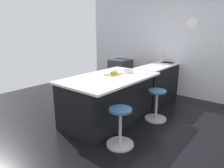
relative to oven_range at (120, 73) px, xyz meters
name	(u,v)px	position (x,y,z in m)	size (l,w,h in m)	color
ground_plane	(112,126)	(2.37, 1.58, -0.44)	(7.54, 7.54, 0.00)	black
interior_partition_left	(174,45)	(-0.35, 1.58, 0.95)	(0.15, 5.80, 2.78)	silver
sink_cabinet	(164,79)	(0.00, 1.51, 0.02)	(2.32, 0.60, 1.19)	black
oven_range	(120,73)	(0.00, 0.00, 0.00)	(0.60, 0.61, 0.88)	#38383D
kitchen_island	(108,98)	(2.18, 1.32, 0.02)	(1.95, 1.17, 0.91)	black
stool_by_window	(156,106)	(1.57, 2.09, -0.14)	(0.44, 0.44, 0.63)	#B7B7BC
stool_middle	(120,128)	(2.80, 2.09, -0.14)	(0.44, 0.44, 0.63)	#B7B7BC
cutting_board	(114,74)	(1.98, 1.30, 0.48)	(0.36, 0.24, 0.02)	tan
apple_red	(115,71)	(1.91, 1.28, 0.53)	(0.07, 0.07, 0.07)	red
apple_yellow	(115,72)	(1.99, 1.35, 0.53)	(0.09, 0.09, 0.09)	gold
apple_green	(112,73)	(2.08, 1.33, 0.53)	(0.07, 0.07, 0.07)	#609E2D
fruit_bowl	(128,71)	(1.64, 1.42, 0.51)	(0.21, 0.21, 0.07)	silver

